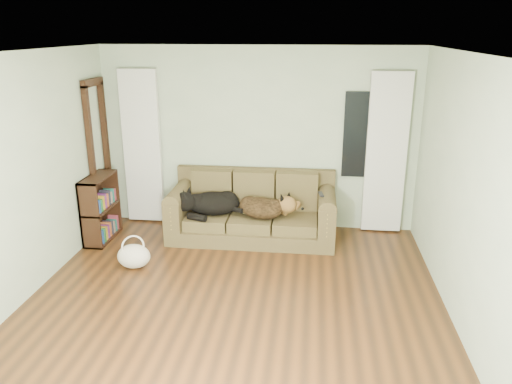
# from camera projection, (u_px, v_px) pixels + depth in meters

# --- Properties ---
(floor) EXTENTS (5.00, 5.00, 0.00)m
(floor) POSITION_uv_depth(u_px,v_px,m) (231.00, 312.00, 5.19)
(floor) COLOR #352011
(floor) RESTS_ON ground
(ceiling) EXTENTS (5.00, 5.00, 0.00)m
(ceiling) POSITION_uv_depth(u_px,v_px,m) (226.00, 54.00, 4.37)
(ceiling) COLOR white
(ceiling) RESTS_ON ground
(wall_back) EXTENTS (4.50, 0.04, 2.60)m
(wall_back) POSITION_uv_depth(u_px,v_px,m) (258.00, 139.00, 7.14)
(wall_back) COLOR beige
(wall_back) RESTS_ON ground
(wall_left) EXTENTS (0.04, 5.00, 2.60)m
(wall_left) POSITION_uv_depth(u_px,v_px,m) (9.00, 186.00, 5.03)
(wall_left) COLOR beige
(wall_left) RESTS_ON ground
(wall_right) EXTENTS (0.04, 5.00, 2.60)m
(wall_right) POSITION_uv_depth(u_px,v_px,m) (472.00, 203.00, 4.53)
(wall_right) COLOR beige
(wall_right) RESTS_ON ground
(curtain_left) EXTENTS (0.55, 0.08, 2.25)m
(curtain_left) POSITION_uv_depth(u_px,v_px,m) (142.00, 147.00, 7.30)
(curtain_left) COLOR white
(curtain_left) RESTS_ON ground
(curtain_right) EXTENTS (0.55, 0.08, 2.25)m
(curtain_right) POSITION_uv_depth(u_px,v_px,m) (386.00, 154.00, 6.91)
(curtain_right) COLOR white
(curtain_right) RESTS_ON ground
(window_pane) EXTENTS (0.50, 0.03, 1.20)m
(window_pane) POSITION_uv_depth(u_px,v_px,m) (361.00, 135.00, 6.92)
(window_pane) COLOR black
(window_pane) RESTS_ON wall_back
(door_casing) EXTENTS (0.07, 0.60, 2.10)m
(door_casing) POSITION_uv_depth(u_px,v_px,m) (100.00, 159.00, 7.04)
(door_casing) COLOR black
(door_casing) RESTS_ON ground
(sofa) EXTENTS (2.28, 0.99, 0.93)m
(sofa) POSITION_uv_depth(u_px,v_px,m) (252.00, 207.00, 6.91)
(sofa) COLOR #433520
(sofa) RESTS_ON floor
(dog_black_lab) EXTENTS (0.79, 0.59, 0.31)m
(dog_black_lab) POSITION_uv_depth(u_px,v_px,m) (210.00, 205.00, 6.91)
(dog_black_lab) COLOR black
(dog_black_lab) RESTS_ON sofa
(dog_shepherd) EXTENTS (0.80, 0.70, 0.29)m
(dog_shepherd) POSITION_uv_depth(u_px,v_px,m) (264.00, 207.00, 6.79)
(dog_shepherd) COLOR black
(dog_shepherd) RESTS_ON sofa
(tv_remote) EXTENTS (0.08, 0.18, 0.02)m
(tv_remote) POSITION_uv_depth(u_px,v_px,m) (321.00, 194.00, 6.58)
(tv_remote) COLOR black
(tv_remote) RESTS_ON sofa
(tote_bag) EXTENTS (0.47, 0.40, 0.30)m
(tote_bag) POSITION_uv_depth(u_px,v_px,m) (134.00, 255.00, 6.12)
(tote_bag) COLOR silver
(tote_bag) RESTS_ON floor
(bookshelf) EXTENTS (0.34, 0.75, 0.91)m
(bookshelf) POSITION_uv_depth(u_px,v_px,m) (100.00, 205.00, 6.85)
(bookshelf) COLOR black
(bookshelf) RESTS_ON floor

